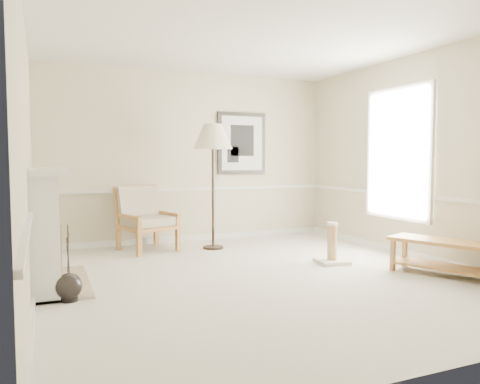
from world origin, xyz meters
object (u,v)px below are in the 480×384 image
at_px(armchair, 144,216).
at_px(scratching_post, 332,250).
at_px(floor_vase, 69,287).
at_px(bench, 455,254).
at_px(floor_lamp, 213,140).

xyz_separation_m(armchair, scratching_post, (2.15, -1.97, -0.36)).
height_order(floor_vase, scratching_post, floor_vase).
bearing_deg(scratching_post, floor_vase, -173.11).
relative_size(bench, scratching_post, 2.83).
xyz_separation_m(floor_vase, scratching_post, (3.39, 0.41, 0.03)).
relative_size(floor_vase, armchair, 0.77).
distance_m(armchair, bench, 4.43).
xyz_separation_m(floor_lamp, bench, (2.04, -2.86, -1.42)).
distance_m(floor_vase, bench, 4.38).
height_order(floor_vase, bench, floor_vase).
distance_m(floor_vase, armchair, 2.71).
bearing_deg(scratching_post, armchair, 137.60).
bearing_deg(armchair, floor_vase, -134.71).
relative_size(floor_lamp, scratching_post, 3.50).
xyz_separation_m(floor_vase, armchair, (1.24, 2.38, 0.40)).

